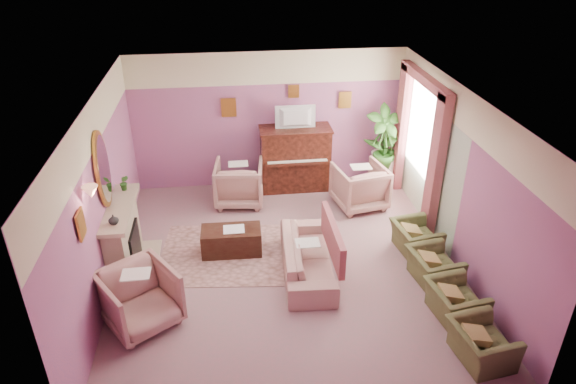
{
  "coord_description": "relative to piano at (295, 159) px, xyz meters",
  "views": [
    {
      "loc": [
        -0.84,
        -6.85,
        5.07
      ],
      "look_at": [
        0.07,
        0.4,
        1.13
      ],
      "focal_mm": 32.0,
      "sensor_mm": 36.0,
      "label": 1
    }
  ],
  "objects": [
    {
      "name": "wall_left",
      "position": [
        -3.25,
        -2.68,
        0.75
      ],
      "size": [
        0.02,
        6.0,
        2.8
      ],
      "primitive_type": "cube",
      "color": "#825085",
      "rests_on": "floor"
    },
    {
      "name": "palm_pot",
      "position": [
        1.78,
        -0.19,
        -0.48
      ],
      "size": [
        0.34,
        0.34,
        0.34
      ],
      "primitive_type": "cylinder",
      "color": "brown",
      "rests_on": "floor"
    },
    {
      "name": "mirror_frame",
      "position": [
        -3.2,
        -2.48,
        1.15
      ],
      "size": [
        0.04,
        0.72,
        1.2
      ],
      "primitive_type": "ellipsoid",
      "color": "#B47F2B",
      "rests_on": "wall_left"
    },
    {
      "name": "mirror_glass",
      "position": [
        -3.17,
        -2.48,
        1.15
      ],
      "size": [
        0.01,
        0.6,
        1.06
      ],
      "primitive_type": "ellipsoid",
      "color": "white",
      "rests_on": "wall_left"
    },
    {
      "name": "wall_back",
      "position": [
        -0.5,
        0.32,
        0.75
      ],
      "size": [
        5.5,
        0.02,
        2.8
      ],
      "primitive_type": "cube",
      "color": "#825085",
      "rests_on": "floor"
    },
    {
      "name": "fireplace_surround",
      "position": [
        -3.09,
        -2.48,
        -0.1
      ],
      "size": [
        0.3,
        1.4,
        1.1
      ],
      "primitive_type": "cube",
      "color": "tan",
      "rests_on": "floor"
    },
    {
      "name": "television",
      "position": [
        0.0,
        -0.05,
        0.95
      ],
      "size": [
        0.8,
        0.12,
        0.48
      ],
      "primitive_type": "imported",
      "color": "black",
      "rests_on": "piano"
    },
    {
      "name": "ceiling",
      "position": [
        -0.5,
        -2.68,
        2.15
      ],
      "size": [
        5.5,
        6.0,
        0.01
      ],
      "primitive_type": "cube",
      "color": "white",
      "rests_on": "wall_back"
    },
    {
      "name": "print_back_left",
      "position": [
        -1.3,
        0.28,
        1.07
      ],
      "size": [
        0.3,
        0.03,
        0.38
      ],
      "primitive_type": "cube",
      "color": "#B47F2B",
      "rests_on": "wall_back"
    },
    {
      "name": "coffee_table",
      "position": [
        -1.39,
        -2.22,
        -0.43
      ],
      "size": [
        1.01,
        0.53,
        0.45
      ],
      "primitive_type": "cube",
      "rotation": [
        0.0,
        0.0,
        -0.03
      ],
      "color": "black",
      "rests_on": "floor"
    },
    {
      "name": "sconce_shade",
      "position": [
        -3.12,
        -3.53,
        1.33
      ],
      "size": [
        0.2,
        0.2,
        0.16
      ],
      "primitive_type": "cone",
      "color": "#F49B76",
      "rests_on": "wall_left"
    },
    {
      "name": "piano_top",
      "position": [
        0.0,
        0.0,
        0.66
      ],
      "size": [
        1.45,
        0.65,
        0.04
      ],
      "primitive_type": "cube",
      "color": "#38150D",
      "rests_on": "piano"
    },
    {
      "name": "wall_right",
      "position": [
        2.25,
        -2.68,
        0.75
      ],
      "size": [
        0.02,
        6.0,
        2.8
      ],
      "primitive_type": "cube",
      "color": "#825085",
      "rests_on": "floor"
    },
    {
      "name": "mantel_shelf",
      "position": [
        -3.06,
        -2.48,
        0.47
      ],
      "size": [
        0.4,
        1.55,
        0.07
      ],
      "primitive_type": "cube",
      "color": "tan",
      "rests_on": "fireplace_surround"
    },
    {
      "name": "olive_chair_a",
      "position": [
        1.71,
        -5.03,
        -0.31
      ],
      "size": [
        0.55,
        0.79,
        0.68
      ],
      "primitive_type": "imported",
      "color": "#53582E",
      "rests_on": "floor"
    },
    {
      "name": "mantel_plant",
      "position": [
        -3.05,
        -1.93,
        0.64
      ],
      "size": [
        0.16,
        0.16,
        0.28
      ],
      "primitive_type": "imported",
      "color": "#295E1D",
      "rests_on": "mantel_shelf"
    },
    {
      "name": "fireplace_inset",
      "position": [
        -2.99,
        -2.48,
        -0.25
      ],
      "size": [
        0.18,
        0.72,
        0.68
      ],
      "primitive_type": "cube",
      "color": "black",
      "rests_on": "floor"
    },
    {
      "name": "olive_chair_d",
      "position": [
        1.71,
        -2.57,
        -0.31
      ],
      "size": [
        0.55,
        0.79,
        0.68
      ],
      "primitive_type": "imported",
      "color": "#53582E",
      "rests_on": "floor"
    },
    {
      "name": "window_blind",
      "position": [
        2.2,
        -1.13,
        1.05
      ],
      "size": [
        0.03,
        1.4,
        1.8
      ],
      "primitive_type": "cube",
      "color": "beige",
      "rests_on": "wall_right"
    },
    {
      "name": "sofa",
      "position": [
        -0.2,
        -2.92,
        -0.26
      ],
      "size": [
        0.64,
        1.93,
        0.78
      ],
      "primitive_type": "imported",
      "color": "tan",
      "rests_on": "floor"
    },
    {
      "name": "olive_chair_b",
      "position": [
        1.71,
        -4.21,
        -0.31
      ],
      "size": [
        0.55,
        0.79,
        0.68
      ],
      "primitive_type": "imported",
      "color": "#53582E",
      "rests_on": "floor"
    },
    {
      "name": "fire_ember",
      "position": [
        -2.95,
        -2.48,
        -0.43
      ],
      "size": [
        0.06,
        0.54,
        0.1
      ],
      "primitive_type": "cube",
      "color": "orange",
      "rests_on": "floor"
    },
    {
      "name": "side_plant_big",
      "position": [
        1.86,
        -0.04,
        0.22
      ],
      "size": [
        0.3,
        0.3,
        0.34
      ],
      "primitive_type": "imported",
      "color": "#295E1D",
      "rests_on": "side_table"
    },
    {
      "name": "olive_chair_c",
      "position": [
        1.71,
        -3.39,
        -0.31
      ],
      "size": [
        0.55,
        0.79,
        0.68
      ],
      "primitive_type": "imported",
      "color": "#53582E",
      "rests_on": "floor"
    },
    {
      "name": "area_rug",
      "position": [
        -1.35,
        -2.29,
        -0.64
      ],
      "size": [
        2.67,
        2.04,
        0.01
      ],
      "primitive_type": "cube",
      "rotation": [
        0.0,
        0.0,
        -0.1
      ],
      "color": "#986B64",
      "rests_on": "floor"
    },
    {
      "name": "piano_keyshelf",
      "position": [
        -0.0,
        -0.35,
        0.07
      ],
      "size": [
        1.3,
        0.12,
        0.06
      ],
      "primitive_type": "cube",
      "color": "#38150D",
      "rests_on": "piano"
    },
    {
      "name": "hearth",
      "position": [
        -2.89,
        -2.48,
        -0.64
      ],
      "size": [
        0.55,
        1.5,
        0.02
      ],
      "primitive_type": "cube",
      "color": "tan",
      "rests_on": "floor"
    },
    {
      "name": "print_back_right",
      "position": [
        1.05,
        0.28,
        1.13
      ],
      "size": [
        0.26,
        0.03,
        0.34
      ],
      "primitive_type": "cube",
      "color": "#B47F2B",
      "rests_on": "wall_back"
    },
    {
      "name": "curtain_left",
      "position": [
        2.12,
        -2.05,
        0.65
      ],
      "size": [
        0.16,
        0.34,
        2.6
      ],
      "primitive_type": "cube",
      "color": "#92464C",
      "rests_on": "floor"
    },
    {
      "name": "table_paper",
      "position": [
        -1.34,
        -2.22,
        -0.2
      ],
      "size": [
        0.35,
        0.28,
        0.01
      ],
      "primitive_type": "cube",
      "color": "white",
      "rests_on": "coffee_table"
    },
    {
      "name": "wall_front",
      "position": [
        -0.5,
        -5.68,
        0.75
      ],
      "size": [
        5.5,
        0.02,
        2.8
      ],
      "primitive_type": "cube",
      "color": "#825085",
      "rests_on": "floor"
    },
    {
      "name": "mantel_vase",
      "position": [
        -3.05,
        -2.98,
        0.58
      ],
      "size": [
        0.16,
        0.16,
        0.16
      ],
      "primitive_type": "imported",
      "color": "#EEEAB9",
      "rests_on": "mantel_shelf"
    },
    {
      "name": "picture_rail_band",
      "position": [
        -0.5,
        0.31,
        1.82
      ],
      "size": [
        5.5,
        0.01,
        0.65
      ],
      "primitive_type": "cube",
      "color": "#EEEAB9",
      "rests_on": "wall_back"
    },
    {
      "name": "piano_keys",
      "position": [
        0.0,
        -0.35,
        0.11
      ],
      "size": [
        1.2,
        0.08,
        0.02
      ],
      "primitive_type": "cube",
      "color": "white",
      "rests_on": "piano"
    },
    {
      "name": "piano",
      "position": [
        0.0,
        0.0,
        0.0
      ],
      "size": [
        1.4,
        0.6,
        1.3
      ],
      "primitive_type": "cube",
      "color": "#38150D",
      "rests_on": "floor"
    },
    {
      "name": "curtain_right",
      "position": [
        2.12,
        -0.21,
        0.65
      ],
      "size": [
        0.16,
        0.34,
        2.6
      ],
      "primitive_type": "cube",
      "color": "#92464C",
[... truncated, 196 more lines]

